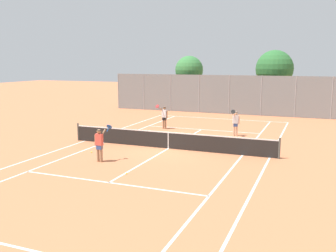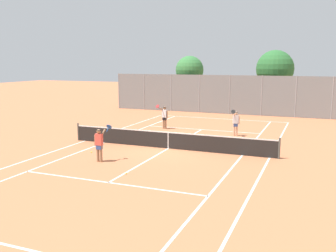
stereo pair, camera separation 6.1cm
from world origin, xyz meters
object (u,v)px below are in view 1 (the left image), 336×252
(loose_tennis_ball_2, at_px, (92,152))
(tree_behind_left, at_px, (190,71))
(tennis_net, at_px, (168,140))
(loose_tennis_ball_0, at_px, (236,126))
(player_near_side, at_px, (100,143))
(player_far_right, at_px, (236,122))
(player_far_left, at_px, (164,116))
(loose_tennis_ball_1, at_px, (126,173))
(tree_behind_right, at_px, (274,70))

(loose_tennis_ball_2, distance_m, tree_behind_left, 19.97)
(tennis_net, distance_m, loose_tennis_ball_0, 9.04)
(player_near_side, relative_size, loose_tennis_ball_0, 26.88)
(player_far_right, bearing_deg, tennis_net, -118.26)
(player_near_side, height_order, player_far_left, same)
(player_near_side, distance_m, tree_behind_left, 21.33)
(player_far_right, distance_m, loose_tennis_ball_0, 3.94)
(loose_tennis_ball_1, distance_m, tree_behind_right, 24.51)
(player_near_side, bearing_deg, loose_tennis_ball_1, -31.94)
(player_near_side, height_order, tree_behind_right, tree_behind_right)
(tree_behind_left, xyz_separation_m, tree_behind_right, (8.00, 1.64, 0.11))
(tennis_net, distance_m, tree_behind_right, 19.45)
(player_near_side, xyz_separation_m, tree_behind_left, (-2.50, 20.97, 2.94))
(player_far_right, height_order, loose_tennis_ball_1, player_far_right)
(loose_tennis_ball_0, bearing_deg, tree_behind_right, 81.73)
(tree_behind_left, bearing_deg, tennis_net, -75.17)
(player_far_left, height_order, loose_tennis_ball_1, player_far_left)
(tree_behind_right, bearing_deg, tree_behind_left, -168.42)
(tennis_net, bearing_deg, player_far_left, 114.35)
(player_far_right, height_order, tree_behind_right, tree_behind_right)
(player_far_left, distance_m, loose_tennis_ball_0, 5.59)
(player_near_side, bearing_deg, loose_tennis_ball_0, 72.20)
(player_near_side, relative_size, loose_tennis_ball_1, 26.88)
(loose_tennis_ball_0, xyz_separation_m, tree_behind_left, (-6.55, 8.38, 3.83))
(tennis_net, relative_size, tree_behind_left, 2.24)
(loose_tennis_ball_0, relative_size, loose_tennis_ball_1, 1.00)
(loose_tennis_ball_1, bearing_deg, tree_behind_right, 82.06)
(player_far_right, relative_size, tree_behind_left, 0.33)
(player_far_right, xyz_separation_m, loose_tennis_ball_0, (-0.71, 3.78, -0.89))
(tree_behind_left, bearing_deg, player_far_right, -59.18)
(loose_tennis_ball_0, bearing_deg, loose_tennis_ball_2, -115.95)
(player_near_side, bearing_deg, player_far_left, 93.31)
(player_near_side, xyz_separation_m, tree_behind_right, (5.50, 22.61, 3.05))
(loose_tennis_ball_2, xyz_separation_m, tree_behind_right, (6.90, 21.21, 3.95))
(tennis_net, height_order, tree_behind_right, tree_behind_right)
(tree_behind_left, bearing_deg, loose_tennis_ball_0, -52.01)
(player_far_left, xyz_separation_m, tree_behind_left, (-1.95, 11.44, 2.94))
(loose_tennis_ball_2, bearing_deg, tennis_net, 34.67)
(loose_tennis_ball_0, bearing_deg, player_far_right, -79.40)
(tree_behind_left, bearing_deg, loose_tennis_ball_1, -78.20)
(player_far_right, relative_size, loose_tennis_ball_1, 26.88)
(player_far_left, bearing_deg, player_near_side, -86.69)
(loose_tennis_ball_2, bearing_deg, loose_tennis_ball_0, 64.05)
(tree_behind_right, bearing_deg, loose_tennis_ball_2, -108.02)
(player_near_side, xyz_separation_m, player_far_left, (-0.55, 9.53, 0.00))
(player_near_side, relative_size, tree_behind_left, 0.33)
(loose_tennis_ball_0, bearing_deg, player_far_left, -146.31)
(loose_tennis_ball_1, height_order, tree_behind_right, tree_behind_right)
(player_far_right, height_order, loose_tennis_ball_0, player_far_right)
(tree_behind_left, bearing_deg, loose_tennis_ball_2, -86.78)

